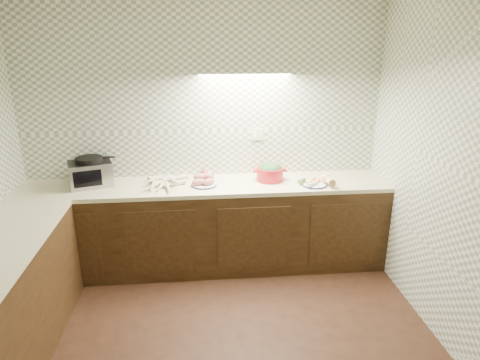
{
  "coord_description": "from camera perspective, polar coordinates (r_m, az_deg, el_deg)",
  "views": [
    {
      "loc": [
        -0.04,
        -2.46,
        2.33
      ],
      "look_at": [
        0.32,
        1.25,
        1.02
      ],
      "focal_mm": 32.0,
      "sensor_mm": 36.0,
      "label": 1
    }
  ],
  "objects": [
    {
      "name": "toaster_oven",
      "position": [
        4.38,
        -19.32,
        0.98
      ],
      "size": [
        0.47,
        0.41,
        0.28
      ],
      "rotation": [
        0.0,
        0.0,
        0.31
      ],
      "color": "black",
      "rests_on": "counter"
    },
    {
      "name": "onion_bowl",
      "position": [
        4.31,
        -4.58,
        0.52
      ],
      "size": [
        0.15,
        0.15,
        0.11
      ],
      "color": "black",
      "rests_on": "counter"
    },
    {
      "name": "parsnip_pile",
      "position": [
        4.19,
        -9.24,
        -0.34
      ],
      "size": [
        0.44,
        0.41,
        0.08
      ],
      "color": "beige",
      "rests_on": "counter"
    },
    {
      "name": "counter",
      "position": [
        3.72,
        -14.98,
        -11.74
      ],
      "size": [
        3.6,
        3.6,
        0.9
      ],
      "color": "black",
      "rests_on": "ground"
    },
    {
      "name": "room",
      "position": [
        2.56,
        -4.4,
        3.42
      ],
      "size": [
        3.6,
        3.6,
        2.6
      ],
      "color": "black",
      "rests_on": "ground"
    },
    {
      "name": "dutch_oven",
      "position": [
        4.29,
        4.01,
        1.13
      ],
      "size": [
        0.34,
        0.27,
        0.19
      ],
      "rotation": [
        0.0,
        0.0,
        -0.01
      ],
      "color": "#AF1823",
      "rests_on": "counter"
    },
    {
      "name": "veg_plate",
      "position": [
        4.24,
        10.54,
        -0.13
      ],
      "size": [
        0.34,
        0.24,
        0.11
      ],
      "rotation": [
        0.0,
        0.0,
        -0.1
      ],
      "color": "#131641",
      "rests_on": "counter"
    },
    {
      "name": "sweet_potato_plate",
      "position": [
        4.17,
        -4.85,
        -0.15
      ],
      "size": [
        0.25,
        0.25,
        0.11
      ],
      "rotation": [
        0.0,
        0.0,
        0.06
      ],
      "color": "#131641",
      "rests_on": "counter"
    }
  ]
}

